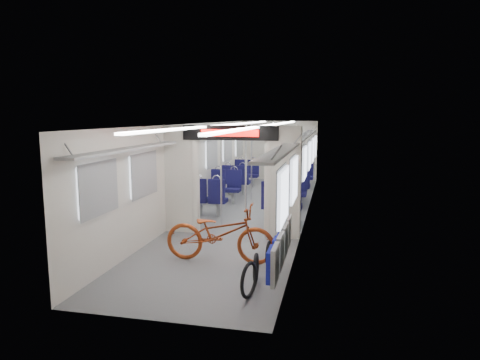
{
  "coord_description": "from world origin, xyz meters",
  "views": [
    {
      "loc": [
        2.08,
        -10.6,
        2.5
      ],
      "look_at": [
        0.1,
        -1.58,
        1.11
      ],
      "focal_mm": 32.0,
      "sensor_mm": 36.0,
      "label": 1
    }
  ],
  "objects": [
    {
      "name": "seat_bay_near_right",
      "position": [
        0.93,
        0.02,
        0.55
      ],
      "size": [
        0.92,
        2.12,
        1.11
      ],
      "color": "#0E0C35",
      "rests_on": "ground"
    },
    {
      "name": "stanchion_far_left",
      "position": [
        -0.29,
        1.73,
        1.15
      ],
      "size": [
        0.04,
        0.04,
        2.3
      ],
      "primitive_type": "cylinder",
      "color": "silver",
      "rests_on": "ground"
    },
    {
      "name": "seat_bay_far_left",
      "position": [
        -0.93,
        3.31,
        0.52
      ],
      "size": [
        0.88,
        1.92,
        1.05
      ],
      "color": "#0E0C35",
      "rests_on": "ground"
    },
    {
      "name": "stanchion_near_left",
      "position": [
        -0.39,
        -1.36,
        1.15
      ],
      "size": [
        0.04,
        0.04,
        2.3
      ],
      "primitive_type": "cylinder",
      "color": "silver",
      "rests_on": "ground"
    },
    {
      "name": "seat_bay_far_right",
      "position": [
        0.93,
        3.1,
        0.57
      ],
      "size": [
        0.96,
        2.3,
        1.17
      ],
      "color": "#0E0C35",
      "rests_on": "ground"
    },
    {
      "name": "stanchion_near_right",
      "position": [
        0.23,
        -1.62,
        1.15
      ],
      "size": [
        0.04,
        0.04,
        2.3
      ],
      "primitive_type": "cylinder",
      "color": "silver",
      "rests_on": "ground"
    },
    {
      "name": "flip_bench",
      "position": [
        1.35,
        -4.47,
        0.58
      ],
      "size": [
        0.12,
        2.09,
        0.5
      ],
      "color": "gray",
      "rests_on": "carriage"
    },
    {
      "name": "bike_hoop_c",
      "position": [
        1.08,
        -3.77,
        0.2
      ],
      "size": [
        0.08,
        0.44,
        0.44
      ],
      "primitive_type": "torus",
      "rotation": [
        1.57,
        0.0,
        1.5
      ],
      "color": "black",
      "rests_on": "ground"
    },
    {
      "name": "bike_hoop_b",
      "position": [
        0.99,
        -4.51,
        0.2
      ],
      "size": [
        0.08,
        0.45,
        0.45
      ],
      "primitive_type": "torus",
      "rotation": [
        1.57,
        0.0,
        1.64
      ],
      "color": "black",
      "rests_on": "ground"
    },
    {
      "name": "bicycle",
      "position": [
        0.21,
        -3.74,
        0.5
      ],
      "size": [
        1.92,
        0.67,
        1.01
      ],
      "primitive_type": "imported",
      "rotation": [
        0.0,
        0.0,
        1.57
      ],
      "color": "#963915",
      "rests_on": "ground"
    },
    {
      "name": "bike_hoop_a",
      "position": [
        1.0,
        -5.09,
        0.23
      ],
      "size": [
        0.17,
        0.52,
        0.52
      ],
      "primitive_type": "torus",
      "rotation": [
        1.57,
        0.0,
        1.34
      ],
      "color": "black",
      "rests_on": "ground"
    },
    {
      "name": "seat_bay_near_left",
      "position": [
        -0.93,
        0.3,
        0.53
      ],
      "size": [
        0.89,
        1.97,
        1.07
      ],
      "color": "#0E0C35",
      "rests_on": "ground"
    },
    {
      "name": "stanchion_far_right",
      "position": [
        0.32,
        1.92,
        1.15
      ],
      "size": [
        0.04,
        0.04,
        2.3
      ],
      "primitive_type": "cylinder",
      "color": "silver",
      "rests_on": "ground"
    },
    {
      "name": "carriage",
      "position": [
        0.0,
        -0.27,
        1.5
      ],
      "size": [
        12.0,
        12.02,
        2.31
      ],
      "color": "#515456",
      "rests_on": "ground"
    }
  ]
}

